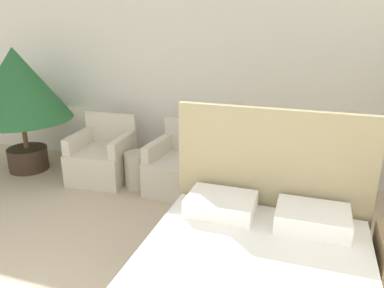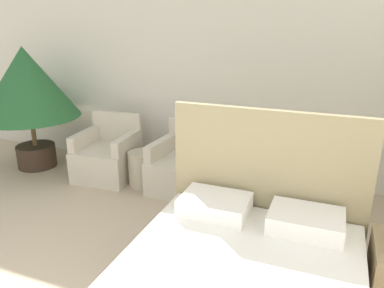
% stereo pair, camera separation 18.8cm
% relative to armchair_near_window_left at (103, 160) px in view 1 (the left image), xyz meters
% --- Properties ---
extents(wall_back, '(10.00, 0.06, 2.90)m').
position_rel_armchair_near_window_left_xyz_m(wall_back, '(0.96, 0.72, 1.19)').
color(wall_back, silver).
rests_on(wall_back, ground_plane).
extents(armchair_near_window_left, '(0.75, 0.75, 0.80)m').
position_rel_armchair_near_window_left_xyz_m(armchair_near_window_left, '(0.00, 0.00, 0.00)').
color(armchair_near_window_left, beige).
rests_on(armchair_near_window_left, ground_plane).
extents(armchair_near_window_right, '(0.75, 0.75, 0.80)m').
position_rel_armchair_near_window_left_xyz_m(armchair_near_window_right, '(1.07, -0.00, 0.00)').
color(armchair_near_window_right, beige).
rests_on(armchair_near_window_right, ground_plane).
extents(potted_palm, '(1.31, 1.31, 1.64)m').
position_rel_armchair_near_window_left_xyz_m(potted_palm, '(-1.14, -0.05, 0.87)').
color(potted_palm, '#38281E').
rests_on(potted_palm, ground_plane).
extents(side_table, '(0.33, 0.33, 0.43)m').
position_rel_armchair_near_window_left_xyz_m(side_table, '(0.54, -0.07, -0.04)').
color(side_table, '#B7AD93').
rests_on(side_table, ground_plane).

